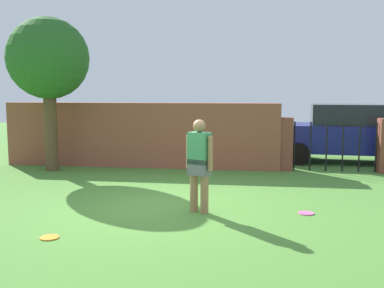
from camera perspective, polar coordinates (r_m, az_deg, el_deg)
ground_plane at (r=8.17m, az=-3.95°, el=-8.11°), size 40.00×40.00×0.00m
brick_wall at (r=12.43m, az=-6.65°, el=1.17°), size 7.66×0.50×1.78m
tree at (r=12.27m, az=-17.96°, el=10.20°), size 2.11×2.11×4.00m
person at (r=7.64m, az=0.94°, el=-2.24°), size 0.49×0.36×1.62m
fence_gate at (r=12.21m, az=17.84°, el=-0.11°), size 3.05×0.44×1.40m
car at (r=13.86m, az=19.14°, el=1.31°), size 4.31×2.17×1.72m
frisbee_pink at (r=7.99m, az=14.42°, el=-8.58°), size 0.27×0.27×0.02m
frisbee_orange at (r=6.83m, az=-17.81°, el=-11.34°), size 0.27×0.27×0.02m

